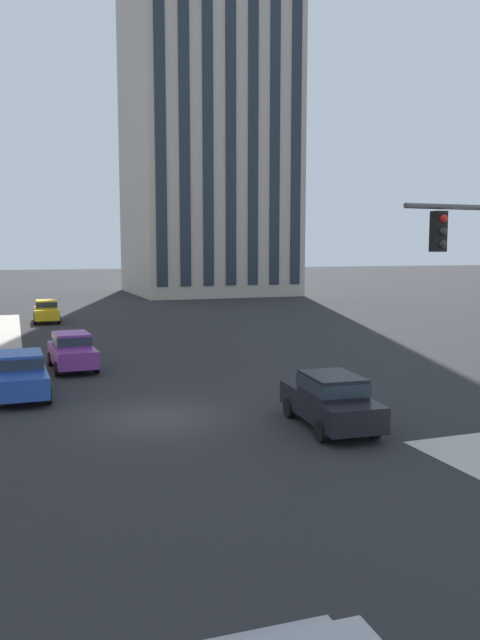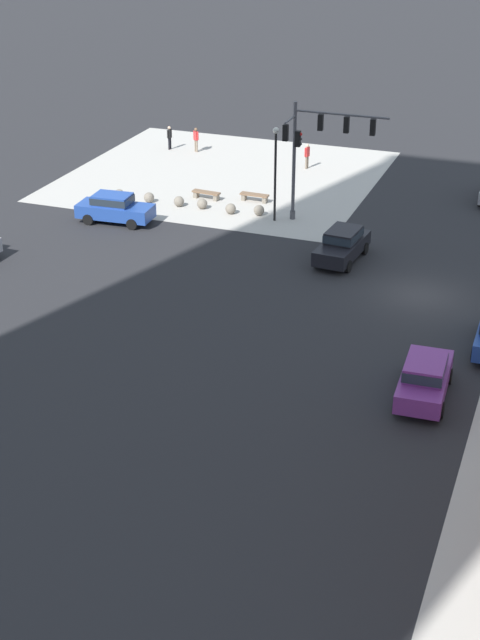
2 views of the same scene
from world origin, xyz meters
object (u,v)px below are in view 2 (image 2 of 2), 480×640
object	(u,v)px
pedestrian_near_bench	(307,154)
bollard_sphere_curb_a	(259,210)
bench_near_signal	(254,196)
car_cross_westbound	(342,244)
bollard_sphere_curb_f	(119,194)
car_cross_eastbound	(425,377)
car_main_southbound_near	(114,207)
pedestrian_walking_east	(196,138)
street_lamp_corner_near	(275,163)
pedestrian_at_curb	(170,136)
bollard_sphere_curb_c	(202,204)
bench_mid_block	(206,194)
bollard_sphere_curb_d	(179,201)
traffic_signal_main	(313,144)
bollard_sphere_curb_b	(231,209)
bollard_sphere_curb_e	(149,197)

from	to	relation	value
pedestrian_near_bench	bollard_sphere_curb_a	bearing A→B (deg)	90.43
bench_near_signal	car_cross_westbound	world-z (taller)	car_cross_westbound
bollard_sphere_curb_f	car_cross_eastbound	distance (m)	28.10
car_main_southbound_near	pedestrian_walking_east	bearing A→B (deg)	-85.12
bench_near_signal	street_lamp_corner_near	world-z (taller)	street_lamp_corner_near
pedestrian_near_bench	car_cross_eastbound	xyz separation A→B (m)	(-13.13, 27.50, -0.08)
bollard_sphere_curb_f	pedestrian_at_curb	world-z (taller)	pedestrian_at_curb
bollard_sphere_curb_c	street_lamp_corner_near	world-z (taller)	street_lamp_corner_near
bench_mid_block	street_lamp_corner_near	bearing A→B (deg)	157.41
pedestrian_walking_east	street_lamp_corner_near	bearing A→B (deg)	130.44
bench_mid_block	pedestrian_at_curb	xyz separation A→B (m)	(6.75, -9.39, 0.66)
bollard_sphere_curb_d	street_lamp_corner_near	world-z (taller)	street_lamp_corner_near
bollard_sphere_curb_c	pedestrian_walking_east	distance (m)	12.37
bollard_sphere_curb_d	car_main_southbound_near	distance (m)	4.56
bollard_sphere_curb_c	bollard_sphere_curb_f	distance (m)	5.53
street_lamp_corner_near	pedestrian_near_bench	bearing A→B (deg)	-83.35
traffic_signal_main	street_lamp_corner_near	xyz separation A→B (m)	(2.07, 0.47, -1.23)
bollard_sphere_curb_b	car_main_southbound_near	xyz separation A→B (m)	(5.80, 3.72, 0.60)
bollard_sphere_curb_a	bollard_sphere_curb_b	bearing A→B (deg)	11.63
bench_mid_block	street_lamp_corner_near	distance (m)	6.47
bollard_sphere_curb_a	bench_mid_block	size ratio (longest dim) A/B	0.35
pedestrian_at_curb	traffic_signal_main	bearing A→B (deg)	141.70
bollard_sphere_curb_b	bollard_sphere_curb_d	world-z (taller)	same
bollard_sphere_curb_a	car_cross_eastbound	bearing A→B (deg)	126.72
bollard_sphere_curb_a	bollard_sphere_curb_f	distance (m)	9.15
bollard_sphere_curb_a	bollard_sphere_curb_e	world-z (taller)	same
pedestrian_walking_east	street_lamp_corner_near	size ratio (longest dim) A/B	0.32
bollard_sphere_curb_b	bench_near_signal	distance (m)	2.68
pedestrian_at_curb	car_main_southbound_near	xyz separation A→B (m)	(-3.35, 15.10, -0.07)
bollard_sphere_curb_a	bench_mid_block	distance (m)	4.39
bollard_sphere_curb_e	bollard_sphere_curb_f	distance (m)	2.01
bollard_sphere_curb_b	bollard_sphere_curb_c	bearing A→B (deg)	-6.83
pedestrian_at_curb	bollard_sphere_curb_e	bearing A→B (deg)	108.21
bench_near_signal	pedestrian_near_bench	distance (m)	7.83
bollard_sphere_curb_d	bench_mid_block	xyz separation A→B (m)	(-1.04, -1.85, 0.01)
bollard_sphere_curb_d	pedestrian_near_bench	world-z (taller)	pedestrian_near_bench
bollard_sphere_curb_c	bollard_sphere_curb_e	size ratio (longest dim) A/B	1.00
bollard_sphere_curb_c	street_lamp_corner_near	size ratio (longest dim) A/B	0.11
bollard_sphere_curb_f	car_main_southbound_near	distance (m)	4.18
bollard_sphere_curb_e	pedestrian_walking_east	world-z (taller)	pedestrian_walking_east
bollard_sphere_curb_a	pedestrian_at_curb	world-z (taller)	pedestrian_at_curb
pedestrian_near_bench	bollard_sphere_curb_f	bearing A→B (deg)	48.60
pedestrian_walking_east	car_main_southbound_near	size ratio (longest dim) A/B	0.39
bollard_sphere_curb_b	street_lamp_corner_near	bearing A→B (deg)	176.16
bollard_sphere_curb_b	pedestrian_walking_east	xyz separation A→B (m)	(7.09, -11.45, 0.70)
bench_mid_block	car_cross_westbound	size ratio (longest dim) A/B	0.41
bollard_sphere_curb_b	pedestrian_walking_east	world-z (taller)	pedestrian_walking_east
bollard_sphere_curb_a	bollard_sphere_curb_e	distance (m)	7.14
bollard_sphere_curb_e	car_cross_westbound	xyz separation A→B (m)	(-13.54, 4.80, 0.60)
car_cross_westbound	street_lamp_corner_near	bearing A→B (deg)	-40.24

